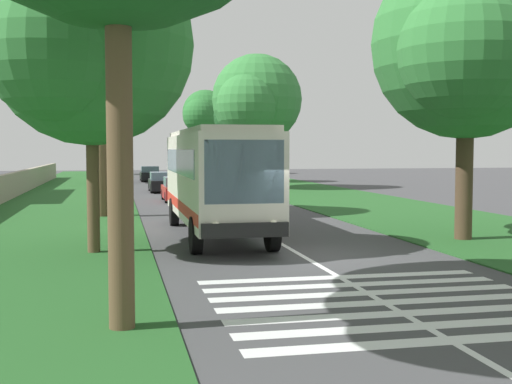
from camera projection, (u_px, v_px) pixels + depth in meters
The scene contains 19 objects.
ground at pixel (304, 257), 18.94m from camera, with size 160.00×160.00×0.00m, color #424244.
grass_verge_left at pixel (53, 213), 31.90m from camera, with size 120.00×8.00×0.04m, color #235623.
grass_verge_right at pixel (375, 207), 35.27m from camera, with size 120.00×8.00×0.04m, color #235623.
centre_line at pixel (222, 210), 33.59m from camera, with size 110.00×0.16×0.01m, color silver.
coach_bus at pixel (215, 175), 23.42m from camera, with size 11.16×2.62×3.73m.
zebra_crossing at pixel (384, 302), 13.31m from camera, with size 5.85×6.80×0.01m.
trailing_car_0 at pixel (178, 190), 39.13m from camera, with size 4.30×1.78×1.43m.
trailing_car_1 at pixel (162, 183), 47.47m from camera, with size 4.30×1.78×1.43m.
trailing_car_2 at pixel (200, 178), 54.85m from camera, with size 4.30×1.78×1.43m.
trailing_car_3 at pixel (150, 174), 63.37m from camera, with size 4.30×1.78×1.43m.
roadside_tree_left_0 at pixel (110, 128), 79.81m from camera, with size 5.95×4.85×8.06m.
roadside_tree_left_1 at pixel (86, 50), 19.39m from camera, with size 7.43×5.97×9.09m.
roadside_tree_left_3 at pixel (110, 117), 59.38m from camera, with size 6.15×4.87×8.51m.
roadside_tree_left_4 at pixel (97, 35), 29.82m from camera, with size 7.04×5.91×11.26m.
roadside_tree_right_0 at pixel (237, 118), 60.81m from camera, with size 5.67×4.74×8.36m.
roadside_tree_right_1 at pixel (461, 50), 22.08m from camera, with size 7.71×6.30×9.64m.
roadside_tree_right_2 at pixel (204, 114), 80.68m from camera, with size 7.11×5.68×10.18m.
roadside_tree_right_3 at pixel (254, 102), 51.14m from camera, with size 8.44×6.92×10.30m.
utility_pole at pixel (113, 116), 29.81m from camera, with size 0.24×1.40×8.75m.
Camera 1 is at (-18.10, 5.20, 3.07)m, focal length 46.78 mm.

